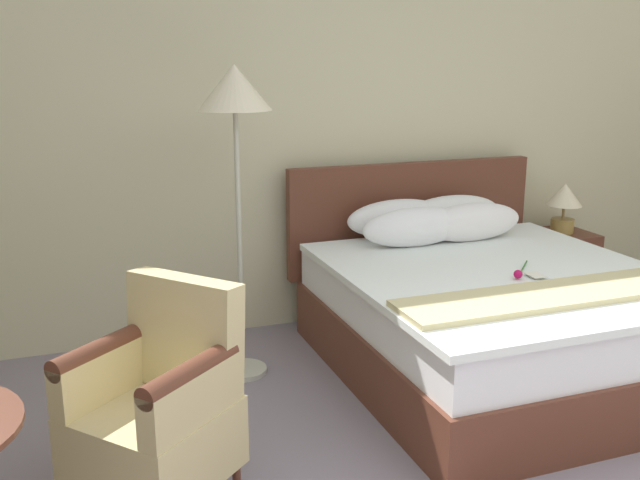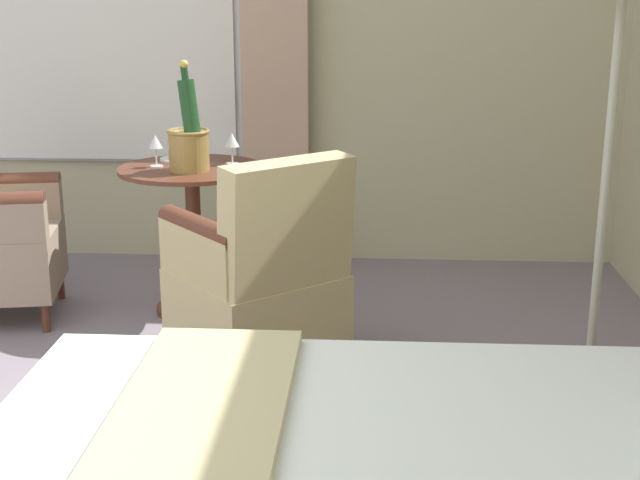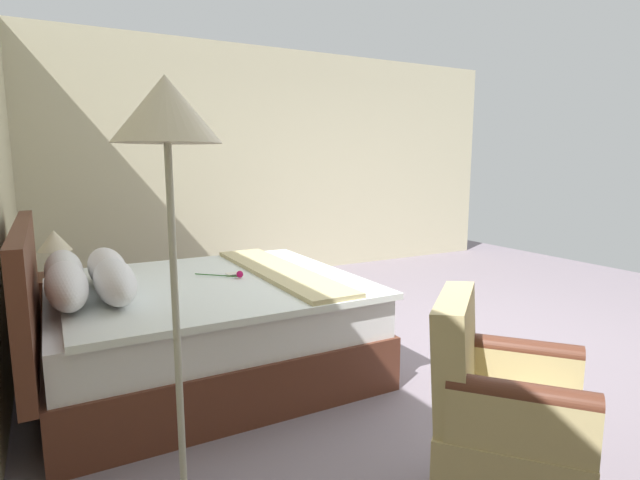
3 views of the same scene
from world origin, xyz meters
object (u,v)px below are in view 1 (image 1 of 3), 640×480
bedside_lamp (564,201)px  nightstand (558,268)px  floor_lamp_brass (235,110)px  armchair_by_window (159,408)px  bed (484,309)px

bedside_lamp → nightstand: bearing=0.0°
floor_lamp_brass → armchair_by_window: size_ratio=1.89×
nightstand → armchair_by_window: size_ratio=0.59×
nightstand → bedside_lamp: size_ratio=1.51×
nightstand → armchair_by_window: bearing=-154.6°
floor_lamp_brass → bed: bearing=-16.7°
floor_lamp_brass → armchair_by_window: (-0.62, -1.11, -1.09)m
armchair_by_window → bed: bearing=19.5°
bed → floor_lamp_brass: (-1.36, 0.41, 1.16)m
bed → armchair_by_window: size_ratio=2.23×
armchair_by_window → bedside_lamp: bearing=25.4°
bed → bedside_lamp: (1.15, 0.79, 0.41)m
bed → floor_lamp_brass: size_ratio=1.18×
floor_lamp_brass → armchair_by_window: bearing=-119.1°
bed → bedside_lamp: bed is taller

